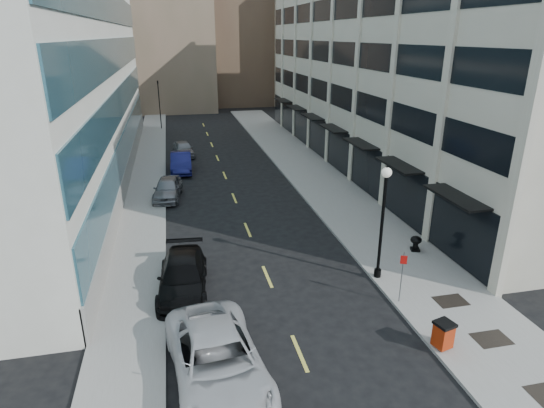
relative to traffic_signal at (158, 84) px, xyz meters
name	(u,v)px	position (x,y,z in m)	size (l,w,h in m)	color
ground	(315,390)	(5.50, -48.00, -5.72)	(160.00, 160.00, 0.00)	black
sidewalk_right	(330,190)	(13.00, -28.00, -5.64)	(5.00, 80.00, 0.15)	gray
sidewalk_left	(144,204)	(-1.00, -28.00, -5.64)	(3.00, 80.00, 0.15)	gray
building_right	(409,64)	(22.44, -21.01, 3.28)	(15.30, 46.50, 18.25)	beige
building_left	(3,56)	(-10.45, -21.00, 4.27)	(16.14, 46.00, 20.00)	white
skyline_tan_near	(165,17)	(1.50, 20.00, 8.28)	(14.00, 18.00, 28.00)	#846A56
skyline_brown	(236,0)	(13.50, 24.00, 11.28)	(12.00, 16.00, 34.00)	brown
skyline_tan_far	(108,37)	(-8.50, 30.00, 5.28)	(12.00, 14.00, 22.00)	#846A56
skyline_stone	(301,44)	(23.50, 18.00, 4.28)	(10.00, 14.00, 20.00)	beige
grate_mid	(491,339)	(13.10, -47.00, -5.56)	(1.40, 1.00, 0.01)	black
grate_far	(451,301)	(13.10, -44.20, -5.56)	(1.40, 1.00, 0.01)	black
road_centerline	(240,212)	(5.50, -31.00, -5.71)	(0.15, 68.20, 0.01)	#D8CC4C
traffic_signal	(158,84)	(0.00, 0.00, 0.00)	(0.66, 0.66, 6.98)	black
car_white_van	(217,360)	(2.30, -46.87, -4.81)	(3.02, 6.56, 1.82)	silver
car_black_pickup	(183,276)	(1.34, -40.50, -4.92)	(2.23, 5.47, 1.59)	black
car_silver_sedan	(168,188)	(0.70, -27.00, -4.93)	(1.86, 4.63, 1.58)	gray
car_blue_sedan	(181,162)	(1.90, -20.00, -4.88)	(1.77, 5.08, 1.67)	navy
car_grey_sedan	(183,149)	(2.30, -14.36, -4.97)	(1.77, 4.40, 1.50)	slate
trash_bin	(443,334)	(10.90, -47.00, -4.98)	(0.83, 0.84, 1.10)	#A4280A
lamppost	(383,213)	(10.80, -41.41, -2.19)	(0.48, 0.48, 5.76)	black
sign_post	(402,270)	(10.80, -43.72, -3.99)	(0.28, 0.13, 2.46)	slate
urn_planter	(416,242)	(14.10, -39.16, -5.05)	(0.62, 0.62, 0.86)	black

